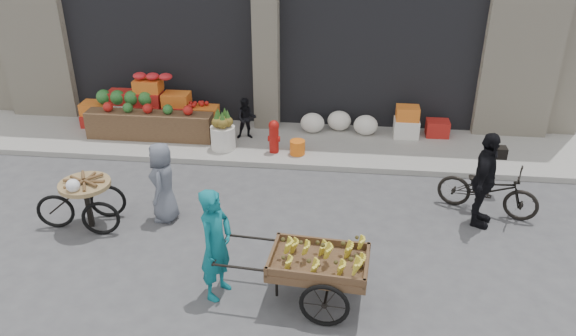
# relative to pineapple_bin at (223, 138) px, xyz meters

# --- Properties ---
(ground) EXTENTS (80.00, 80.00, 0.00)m
(ground) POSITION_rel_pineapple_bin_xyz_m (0.75, -3.60, -0.37)
(ground) COLOR #424244
(ground) RESTS_ON ground
(sidewalk) EXTENTS (18.00, 2.20, 0.12)m
(sidewalk) POSITION_rel_pineapple_bin_xyz_m (0.75, 0.50, -0.31)
(sidewalk) COLOR gray
(sidewalk) RESTS_ON ground
(fruit_display) EXTENTS (3.10, 1.12, 1.24)m
(fruit_display) POSITION_rel_pineapple_bin_xyz_m (-1.73, 0.78, 0.30)
(fruit_display) COLOR #A71C17
(fruit_display) RESTS_ON sidewalk
(pineapple_bin) EXTENTS (0.52, 0.52, 0.50)m
(pineapple_bin) POSITION_rel_pineapple_bin_xyz_m (0.00, 0.00, 0.00)
(pineapple_bin) COLOR silver
(pineapple_bin) RESTS_ON sidewalk
(fire_hydrant) EXTENTS (0.22, 0.22, 0.71)m
(fire_hydrant) POSITION_rel_pineapple_bin_xyz_m (1.10, -0.05, 0.13)
(fire_hydrant) COLOR #A5140F
(fire_hydrant) RESTS_ON sidewalk
(orange_bucket) EXTENTS (0.32, 0.32, 0.30)m
(orange_bucket) POSITION_rel_pineapple_bin_xyz_m (1.60, -0.10, -0.10)
(orange_bucket) COLOR orange
(orange_bucket) RESTS_ON sidewalk
(right_bay_goods) EXTENTS (3.35, 0.60, 0.70)m
(right_bay_goods) POSITION_rel_pineapple_bin_xyz_m (3.36, 1.10, 0.04)
(right_bay_goods) COLOR silver
(right_bay_goods) RESTS_ON sidewalk
(seated_person) EXTENTS (0.51, 0.43, 0.93)m
(seated_person) POSITION_rel_pineapple_bin_xyz_m (0.40, 0.60, 0.21)
(seated_person) COLOR black
(seated_person) RESTS_ON sidewalk
(banana_cart) EXTENTS (2.32, 1.10, 0.94)m
(banana_cart) POSITION_rel_pineapple_bin_xyz_m (2.27, -4.54, 0.32)
(banana_cart) COLOR brown
(banana_cart) RESTS_ON ground
(vendor_woman) EXTENTS (0.57, 0.70, 1.67)m
(vendor_woman) POSITION_rel_pineapple_bin_xyz_m (0.92, -4.53, 0.46)
(vendor_woman) COLOR #0F6974
(vendor_woman) RESTS_ON ground
(tricycle_cart) EXTENTS (1.46, 0.98, 0.95)m
(tricycle_cart) POSITION_rel_pineapple_bin_xyz_m (-1.63, -3.06, 0.20)
(tricycle_cart) COLOR #9E7F51
(tricycle_cart) RESTS_ON ground
(vendor_grey) EXTENTS (0.51, 0.73, 1.42)m
(vendor_grey) POSITION_rel_pineapple_bin_xyz_m (-0.43, -2.67, 0.34)
(vendor_grey) COLOR slate
(vendor_grey) RESTS_ON ground
(bicycle) EXTENTS (1.82, 1.16, 0.90)m
(bicycle) POSITION_rel_pineapple_bin_xyz_m (5.10, -1.84, 0.08)
(bicycle) COLOR black
(bicycle) RESTS_ON ground
(cyclist) EXTENTS (0.72, 1.06, 1.67)m
(cyclist) POSITION_rel_pineapple_bin_xyz_m (4.90, -2.24, 0.47)
(cyclist) COLOR black
(cyclist) RESTS_ON ground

